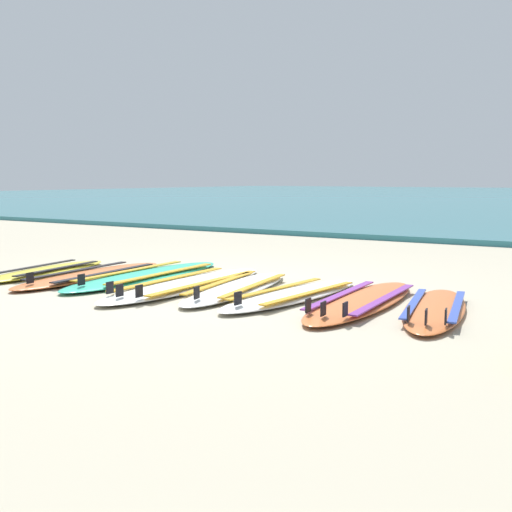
% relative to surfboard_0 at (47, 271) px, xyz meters
% --- Properties ---
extents(ground_plane, '(80.00, 80.00, 0.00)m').
position_rel_surfboard_0_xyz_m(ground_plane, '(2.19, 0.17, -0.04)').
color(ground_plane, '#B7AD93').
extents(surfboard_0, '(0.73, 1.98, 0.18)m').
position_rel_surfboard_0_xyz_m(surfboard_0, '(0.00, 0.00, 0.00)').
color(surfboard_0, yellow).
rests_on(surfboard_0, ground).
extents(surfboard_1, '(0.70, 2.28, 0.18)m').
position_rel_surfboard_0_xyz_m(surfboard_1, '(0.69, 0.05, -0.00)').
color(surfboard_1, orange).
rests_on(surfboard_1, ground).
extents(surfboard_2, '(0.70, 2.53, 0.18)m').
position_rel_surfboard_0_xyz_m(surfboard_2, '(1.23, 0.35, -0.00)').
color(surfboard_2, '#2DB793').
rests_on(surfboard_2, ground).
extents(surfboard_3, '(0.66, 2.54, 0.18)m').
position_rel_surfboard_0_xyz_m(surfboard_3, '(1.99, 0.11, 0.00)').
color(surfboard_3, white).
rests_on(surfboard_3, ground).
extents(surfboard_4, '(0.82, 2.16, 0.18)m').
position_rel_surfboard_0_xyz_m(surfboard_4, '(2.53, 0.21, -0.00)').
color(surfboard_4, white).
rests_on(surfboard_4, ground).
extents(surfboard_5, '(0.73, 2.11, 0.18)m').
position_rel_surfboard_0_xyz_m(surfboard_5, '(3.18, 0.17, -0.00)').
color(surfboard_5, white).
rests_on(surfboard_5, ground).
extents(surfboard_6, '(0.66, 2.26, 0.18)m').
position_rel_surfboard_0_xyz_m(surfboard_6, '(3.84, 0.23, 0.00)').
color(surfboard_6, orange).
rests_on(surfboard_6, ground).
extents(surfboard_7, '(0.84, 1.97, 0.18)m').
position_rel_surfboard_0_xyz_m(surfboard_7, '(4.48, 0.22, 0.00)').
color(surfboard_7, orange).
rests_on(surfboard_7, ground).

